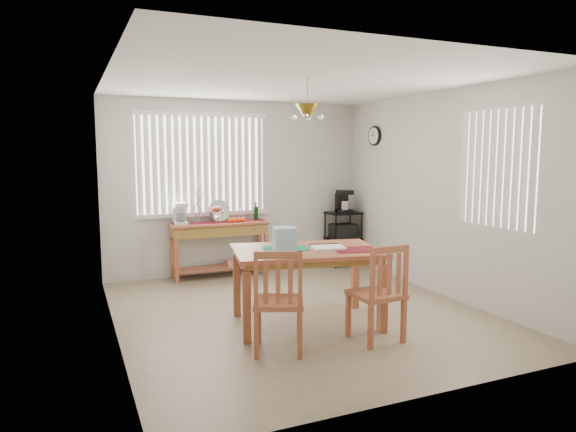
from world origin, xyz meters
name	(u,v)px	position (x,y,z in m)	size (l,w,h in m)	color
ground	(299,312)	(0.00, 0.00, -0.01)	(4.00, 4.50, 0.01)	gray
room_shell	(299,165)	(0.00, 0.02, 1.69)	(4.20, 4.70, 2.70)	silver
sideboard	(220,236)	(-0.35, 2.03, 0.61)	(1.44, 0.40, 0.81)	#B05E3B
sideboard_items	(205,215)	(-0.58, 2.04, 0.93)	(1.36, 0.34, 0.62)	maroon
wire_cart	(343,233)	(1.70, 2.00, 0.52)	(0.51, 0.41, 0.87)	black
cart_items	(343,202)	(1.70, 2.01, 1.04)	(0.20, 0.25, 0.36)	black
dining_table	(307,258)	(-0.09, -0.40, 0.72)	(1.69, 1.26, 0.82)	#B05E3B
table_items	(296,242)	(-0.26, -0.50, 0.92)	(1.17, 0.76, 0.26)	#167F58
chair_left	(278,302)	(-0.67, -1.02, 0.48)	(0.59, 0.59, 0.98)	#B05E3B
chair_right	(379,294)	(0.33, -1.14, 0.47)	(0.47, 0.47, 0.97)	#B05E3B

